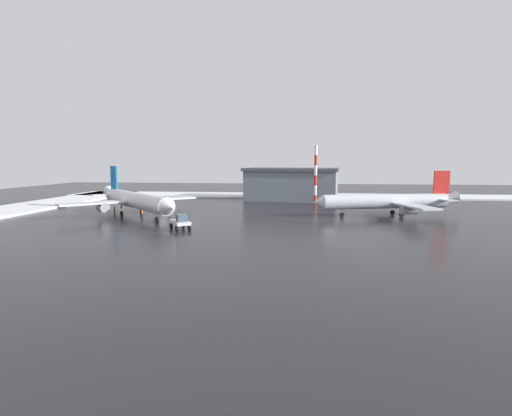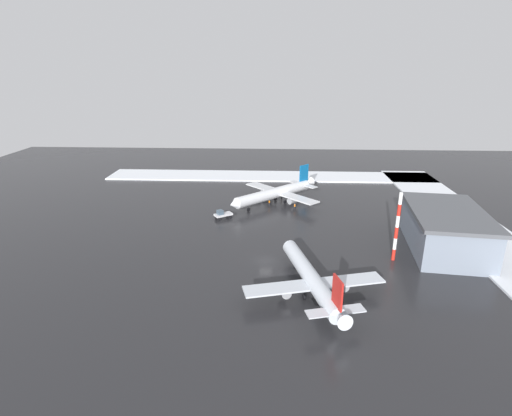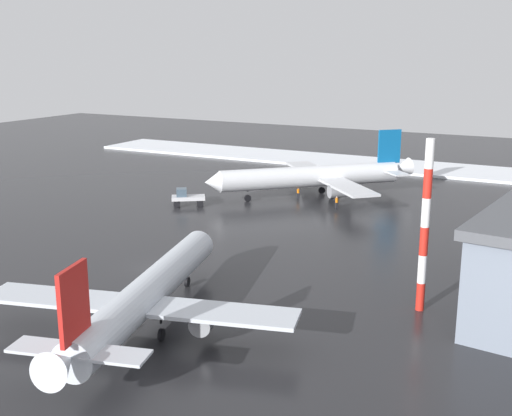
{
  "view_description": "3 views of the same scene",
  "coord_description": "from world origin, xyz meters",
  "px_view_note": "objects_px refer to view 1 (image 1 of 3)",
  "views": [
    {
      "loc": [
        4.8,
        71.15,
        10.57
      ],
      "look_at": [
        13.16,
        -0.54,
        2.12
      ],
      "focal_mm": 28.0,
      "sensor_mm": 36.0,
      "label": 1
    },
    {
      "loc": [
        -73.18,
        -1.41,
        37.05
      ],
      "look_at": [
        19.39,
        2.87,
        4.58
      ],
      "focal_mm": 28.0,
      "sensor_mm": 36.0,
      "label": 2
    },
    {
      "loc": [
        -49.07,
        -37.18,
        21.17
      ],
      "look_at": [
        17.13,
        -2.49,
        2.71
      ],
      "focal_mm": 45.0,
      "sensor_mm": 36.0,
      "label": 3
    }
  ],
  "objects_px": {
    "pushback_tug": "(180,222)",
    "cargo_hangar": "(292,184)",
    "airplane_parked_portside": "(135,200)",
    "ground_crew_beside_wing": "(170,209)",
    "antenna_mast": "(316,175)",
    "ground_crew_near_tug": "(142,213)",
    "ground_crew_by_nose_gear": "(115,210)",
    "airplane_foreground_jet": "(389,201)"
  },
  "relations": [
    {
      "from": "ground_crew_beside_wing",
      "to": "ground_crew_near_tug",
      "type": "relative_size",
      "value": 1.0
    },
    {
      "from": "airplane_foreground_jet",
      "to": "ground_crew_by_nose_gear",
      "type": "height_order",
      "value": "airplane_foreground_jet"
    },
    {
      "from": "airplane_parked_portside",
      "to": "ground_crew_beside_wing",
      "type": "xyz_separation_m",
      "value": [
        -5.07,
        -5.36,
        -2.2
      ]
    },
    {
      "from": "antenna_mast",
      "to": "airplane_foreground_jet",
      "type": "bearing_deg",
      "value": 127.05
    },
    {
      "from": "airplane_foreground_jet",
      "to": "ground_crew_beside_wing",
      "type": "distance_m",
      "value": 43.66
    },
    {
      "from": "ground_crew_beside_wing",
      "to": "airplane_foreground_jet",
      "type": "bearing_deg",
      "value": 132.64
    },
    {
      "from": "pushback_tug",
      "to": "ground_crew_near_tug",
      "type": "distance_m",
      "value": 16.45
    },
    {
      "from": "airplane_foreground_jet",
      "to": "antenna_mast",
      "type": "relative_size",
      "value": 2.02
    },
    {
      "from": "airplane_foreground_jet",
      "to": "ground_crew_near_tug",
      "type": "bearing_deg",
      "value": -4.94
    },
    {
      "from": "airplane_foreground_jet",
      "to": "ground_crew_by_nose_gear",
      "type": "xyz_separation_m",
      "value": [
        53.78,
        4.3,
        -1.92
      ]
    },
    {
      "from": "airplane_foreground_jet",
      "to": "ground_crew_near_tug",
      "type": "distance_m",
      "value": 47.3
    },
    {
      "from": "airplane_foreground_jet",
      "to": "ground_crew_beside_wing",
      "type": "relative_size",
      "value": 17.01
    },
    {
      "from": "airplane_foreground_jet",
      "to": "ground_crew_by_nose_gear",
      "type": "bearing_deg",
      "value": -9.99
    },
    {
      "from": "airplane_foreground_jet",
      "to": "cargo_hangar",
      "type": "height_order",
      "value": "cargo_hangar"
    },
    {
      "from": "pushback_tug",
      "to": "cargo_hangar",
      "type": "height_order",
      "value": "cargo_hangar"
    },
    {
      "from": "airplane_foreground_jet",
      "to": "antenna_mast",
      "type": "xyz_separation_m",
      "value": [
        13.55,
        -17.95,
        4.32
      ]
    },
    {
      "from": "ground_crew_beside_wing",
      "to": "antenna_mast",
      "type": "xyz_separation_m",
      "value": [
        -30.06,
        -18.75,
        6.25
      ]
    },
    {
      "from": "pushback_tug",
      "to": "cargo_hangar",
      "type": "relative_size",
      "value": 0.19
    },
    {
      "from": "ground_crew_by_nose_gear",
      "to": "antenna_mast",
      "type": "relative_size",
      "value": 0.12
    },
    {
      "from": "ground_crew_beside_wing",
      "to": "ground_crew_near_tug",
      "type": "distance_m",
      "value": 7.7
    },
    {
      "from": "airplane_foreground_jet",
      "to": "antenna_mast",
      "type": "distance_m",
      "value": 22.9
    },
    {
      "from": "pushback_tug",
      "to": "ground_crew_near_tug",
      "type": "height_order",
      "value": "pushback_tug"
    },
    {
      "from": "pushback_tug",
      "to": "antenna_mast",
      "type": "xyz_separation_m",
      "value": [
        -21.83,
        -37.88,
        5.93
      ]
    },
    {
      "from": "ground_crew_beside_wing",
      "to": "ground_crew_by_nose_gear",
      "type": "height_order",
      "value": "same"
    },
    {
      "from": "ground_crew_by_nose_gear",
      "to": "cargo_hangar",
      "type": "xyz_separation_m",
      "value": [
        -34.3,
        -34.52,
        3.47
      ]
    },
    {
      "from": "ground_crew_by_nose_gear",
      "to": "cargo_hangar",
      "type": "relative_size",
      "value": 0.06
    },
    {
      "from": "pushback_tug",
      "to": "ground_crew_beside_wing",
      "type": "distance_m",
      "value": 20.83
    },
    {
      "from": "airplane_parked_portside",
      "to": "cargo_hangar",
      "type": "bearing_deg",
      "value": 97.29
    },
    {
      "from": "ground_crew_beside_wing",
      "to": "antenna_mast",
      "type": "distance_m",
      "value": 35.97
    },
    {
      "from": "ground_crew_near_tug",
      "to": "ground_crew_by_nose_gear",
      "type": "distance_m",
      "value": 8.03
    },
    {
      "from": "ground_crew_near_tug",
      "to": "airplane_parked_portside",
      "type": "bearing_deg",
      "value": 141.43
    },
    {
      "from": "antenna_mast",
      "to": "pushback_tug",
      "type": "bearing_deg",
      "value": 60.04
    },
    {
      "from": "antenna_mast",
      "to": "cargo_hangar",
      "type": "distance_m",
      "value": 13.91
    },
    {
      "from": "antenna_mast",
      "to": "ground_crew_by_nose_gear",
      "type": "bearing_deg",
      "value": 28.94
    },
    {
      "from": "pushback_tug",
      "to": "antenna_mast",
      "type": "height_order",
      "value": "antenna_mast"
    },
    {
      "from": "airplane_parked_portside",
      "to": "antenna_mast",
      "type": "distance_m",
      "value": 42.8
    },
    {
      "from": "ground_crew_near_tug",
      "to": "ground_crew_beside_wing",
      "type": "bearing_deg",
      "value": 68.53
    },
    {
      "from": "ground_crew_near_tug",
      "to": "antenna_mast",
      "type": "bearing_deg",
      "value": 39.38
    },
    {
      "from": "ground_crew_near_tug",
      "to": "cargo_hangar",
      "type": "xyz_separation_m",
      "value": [
        -27.12,
        -38.11,
        3.47
      ]
    },
    {
      "from": "airplane_foreground_jet",
      "to": "pushback_tug",
      "type": "distance_m",
      "value": 40.64
    },
    {
      "from": "cargo_hangar",
      "to": "antenna_mast",
      "type": "bearing_deg",
      "value": 122.77
    },
    {
      "from": "airplane_parked_portside",
      "to": "ground_crew_beside_wing",
      "type": "relative_size",
      "value": 14.95
    }
  ]
}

